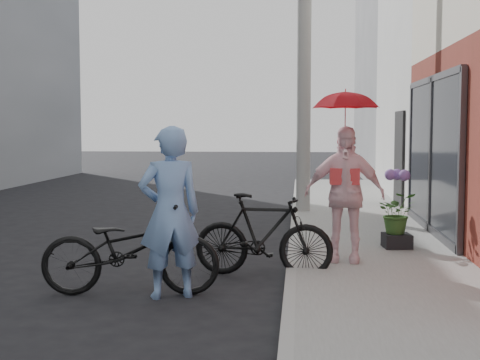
# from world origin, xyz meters

# --- Properties ---
(ground) EXTENTS (80.00, 80.00, 0.00)m
(ground) POSITION_xyz_m (0.00, 0.00, 0.00)
(ground) COLOR black
(ground) RESTS_ON ground
(sidewalk) EXTENTS (2.20, 24.00, 0.12)m
(sidewalk) POSITION_xyz_m (2.10, 2.00, 0.06)
(sidewalk) COLOR gray
(sidewalk) RESTS_ON ground
(curb) EXTENTS (0.12, 24.00, 0.12)m
(curb) POSITION_xyz_m (0.94, 2.00, 0.06)
(curb) COLOR #9E9E99
(curb) RESTS_ON ground
(utility_pole) EXTENTS (0.28, 0.28, 7.00)m
(utility_pole) POSITION_xyz_m (1.10, 6.00, 3.50)
(utility_pole) COLOR #9E9E99
(utility_pole) RESTS_ON ground
(officer) EXTENTS (0.78, 0.66, 1.83)m
(officer) POSITION_xyz_m (-0.33, -0.56, 0.91)
(officer) COLOR #769BD2
(officer) RESTS_ON ground
(bike_left) EXTENTS (1.98, 0.87, 1.01)m
(bike_left) POSITION_xyz_m (-0.78, -0.50, 0.50)
(bike_left) COLOR black
(bike_left) RESTS_ON ground
(bike_right) EXTENTS (1.73, 0.62, 1.02)m
(bike_right) POSITION_xyz_m (0.60, 0.54, 0.51)
(bike_right) COLOR black
(bike_right) RESTS_ON ground
(kimono_woman) EXTENTS (1.04, 0.54, 1.71)m
(kimono_woman) POSITION_xyz_m (1.59, 0.97, 0.97)
(kimono_woman) COLOR #FFD5DC
(kimono_woman) RESTS_ON sidewalk
(parasol) EXTENTS (0.81, 0.81, 0.71)m
(parasol) POSITION_xyz_m (1.59, 0.97, 2.18)
(parasol) COLOR red
(parasol) RESTS_ON kimono_woman
(planter) EXTENTS (0.41, 0.41, 0.20)m
(planter) POSITION_xyz_m (2.40, 1.96, 0.22)
(planter) COLOR black
(planter) RESTS_ON sidewalk
(potted_plant) EXTENTS (0.53, 0.46, 0.59)m
(potted_plant) POSITION_xyz_m (2.40, 1.96, 0.61)
(potted_plant) COLOR #305723
(potted_plant) RESTS_ON planter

